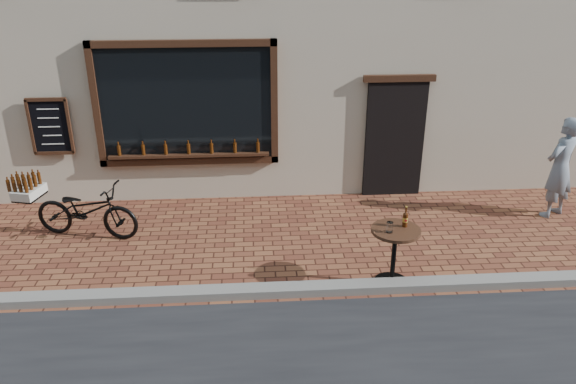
{
  "coord_description": "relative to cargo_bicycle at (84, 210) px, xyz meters",
  "views": [
    {
      "loc": [
        -0.77,
        -6.34,
        4.46
      ],
      "look_at": [
        -0.25,
        1.2,
        1.1
      ],
      "focal_mm": 35.0,
      "sensor_mm": 36.0,
      "label": 1
    }
  ],
  "objects": [
    {
      "name": "pedestrian",
      "position": [
        8.08,
        0.22,
        0.43
      ],
      "size": [
        0.79,
        0.7,
        1.81
      ],
      "primitive_type": "imported",
      "rotation": [
        0.0,
        0.0,
        3.66
      ],
      "color": "gray",
      "rests_on": "ground"
    },
    {
      "name": "ground",
      "position": [
        3.53,
        -2.12,
        -0.47
      ],
      "size": [
        90.0,
        90.0,
        0.0
      ],
      "primitive_type": "plane",
      "color": "#5D2C1E",
      "rests_on": "ground"
    },
    {
      "name": "kerb",
      "position": [
        3.53,
        -1.92,
        -0.41
      ],
      "size": [
        90.0,
        0.25,
        0.12
      ],
      "primitive_type": "cube",
      "color": "slate",
      "rests_on": "ground"
    },
    {
      "name": "bistro_table",
      "position": [
        4.71,
        -1.77,
        0.15
      ],
      "size": [
        0.68,
        0.68,
        1.17
      ],
      "color": "black",
      "rests_on": "ground"
    },
    {
      "name": "cargo_bicycle",
      "position": [
        0.0,
        0.0,
        0.0
      ],
      "size": [
        2.15,
        1.04,
        0.99
      ],
      "rotation": [
        0.0,
        0.0,
        1.33
      ],
      "color": "black",
      "rests_on": "ground"
    }
  ]
}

